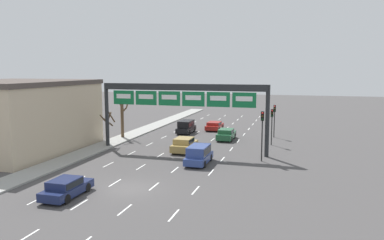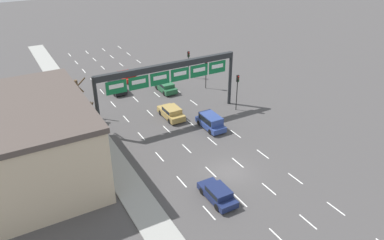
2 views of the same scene
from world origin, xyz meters
name	(u,v)px [view 1 (image 1 of 2)]	position (x,y,z in m)	size (l,w,h in m)	color
ground_plane	(129,189)	(0.00, 0.00, 0.00)	(220.00, 220.00, 0.00)	#474444
sidewalk_left	(21,177)	(-9.65, 0.00, 0.07)	(2.80, 110.00, 0.15)	#999993
lane_dashes	(183,151)	(0.00, 13.50, 0.00)	(10.02, 67.00, 0.01)	white
sign_gantry	(182,96)	(0.00, 13.35, 6.08)	(18.53, 0.70, 7.36)	#232628
building_near	(13,116)	(-18.09, 8.89, 3.85)	(13.55, 15.80, 7.68)	#C6B293
car_gold	(184,144)	(0.22, 13.43, 0.81)	(1.97, 4.41, 1.53)	#A88947
suv_blue	(199,154)	(3.13, 8.68, 0.97)	(1.88, 4.32, 1.75)	navy
car_green	(226,134)	(3.32, 21.44, 0.75)	(1.91, 4.23, 1.41)	#235B38
car_red	(214,125)	(0.16, 28.67, 0.67)	(1.99, 4.46, 1.22)	maroon
suv_black	(186,126)	(-3.05, 24.84, 0.99)	(1.82, 4.32, 1.79)	black
car_navy	(66,187)	(-3.37, -2.91, 0.72)	(1.83, 4.22, 1.34)	#19234C
traffic_light_near_gantry	(272,119)	(9.09, 19.59, 3.06)	(0.30, 0.35, 4.26)	black
traffic_light_mid_block	(262,126)	(8.75, 11.29, 3.48)	(0.30, 0.35, 4.89)	black
traffic_light_far_end	(275,114)	(9.04, 24.84, 3.08)	(0.30, 0.35, 4.29)	black
tree_bare_closest	(107,125)	(-9.50, 14.27, 2.38)	(1.49, 1.38, 4.19)	brown
tree_bare_second	(122,115)	(-9.84, 18.87, 3.02)	(2.07, 2.08, 5.58)	brown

